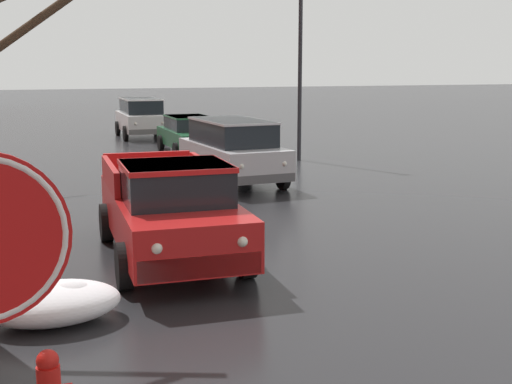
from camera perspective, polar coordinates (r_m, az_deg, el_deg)
snow_bank_near_corner_left at (r=9.25m, az=-16.66°, el=-8.97°), size 1.73×1.18×0.55m
snow_bank_mid_block_left at (r=14.12m, az=-20.87°, el=-1.74°), size 2.08×1.44×0.89m
pickup_truck_red_approaching_near_lane at (r=11.58m, az=-7.30°, el=-1.48°), size 2.30×5.09×1.76m
suv_silver_parked_kerbside_close at (r=18.99m, az=-2.01°, el=3.65°), size 2.23×4.41×1.82m
sedan_green_parked_kerbside_mid at (r=25.83m, az=-5.63°, el=4.94°), size 1.93×4.43×1.42m
suv_white_parked_far_down_block at (r=32.00m, az=-9.71°, el=6.34°), size 2.13×4.37×1.82m
street_lamp_post at (r=23.71m, az=3.76°, el=11.23°), size 0.44×0.24×6.39m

